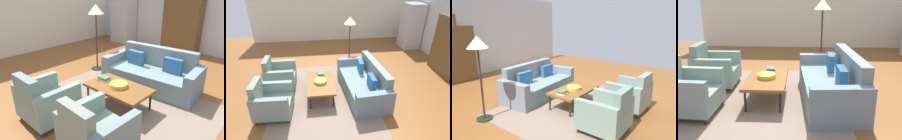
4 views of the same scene
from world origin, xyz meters
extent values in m
plane|color=brown|center=(0.00, 0.00, 0.00)|extent=(10.84, 10.84, 0.00)
cube|color=silver|center=(0.00, 3.69, 1.40)|extent=(9.04, 0.12, 2.80)
cube|color=#816C5B|center=(0.10, -0.72, 0.00)|extent=(3.40, 2.60, 0.01)
cube|color=slate|center=(0.10, 0.33, 0.21)|extent=(1.81, 1.03, 0.42)
cube|color=slate|center=(0.07, 0.69, 0.43)|extent=(1.75, 0.32, 0.86)
cube|color=slate|center=(1.06, 0.40, 0.31)|extent=(0.25, 0.91, 0.62)
cube|color=slate|center=(-0.86, 0.25, 0.31)|extent=(0.25, 0.91, 0.62)
cube|color=#2B568F|center=(0.54, 0.46, 0.58)|extent=(0.40, 0.13, 0.32)
cube|color=#2E5E8F|center=(-0.36, 0.39, 0.58)|extent=(0.41, 0.14, 0.32)
cylinder|color=black|center=(-0.43, -0.49, 0.18)|extent=(0.04, 0.04, 0.36)
cylinder|color=black|center=(0.63, -0.49, 0.18)|extent=(0.04, 0.04, 0.36)
cylinder|color=black|center=(-0.43, -1.05, 0.18)|extent=(0.04, 0.04, 0.36)
cylinder|color=black|center=(0.63, -1.05, 0.18)|extent=(0.04, 0.04, 0.36)
cube|color=brown|center=(0.10, -0.77, 0.38)|extent=(1.20, 0.70, 0.05)
cylinder|color=#352513|center=(-0.84, -1.53, 0.05)|extent=(0.05, 0.05, 0.10)
cylinder|color=#31211D|center=(-0.16, -1.53, 0.05)|extent=(0.05, 0.05, 0.10)
cylinder|color=#371D1B|center=(-0.16, -2.21, 0.05)|extent=(0.05, 0.05, 0.10)
cube|color=gray|center=(-0.50, -1.87, 0.25)|extent=(0.56, 0.80, 0.30)
cube|color=slate|center=(-0.50, -2.20, 0.49)|extent=(0.56, 0.14, 0.78)
cube|color=gray|center=(-0.84, -1.87, 0.38)|extent=(0.12, 0.80, 0.56)
cube|color=gray|center=(-0.16, -1.87, 0.38)|extent=(0.12, 0.80, 0.56)
cylinder|color=#302B22|center=(0.37, -1.52, 0.05)|extent=(0.05, 0.05, 0.10)
cylinder|color=#3D1D12|center=(1.05, -1.55, 0.05)|extent=(0.05, 0.05, 0.10)
cylinder|color=#342A13|center=(0.34, -2.20, 0.05)|extent=(0.05, 0.05, 0.10)
cylinder|color=#362012|center=(1.02, -2.23, 0.05)|extent=(0.05, 0.05, 0.10)
cube|color=gray|center=(0.70, -1.87, 0.25)|extent=(0.59, 0.82, 0.30)
cube|color=gray|center=(0.68, -2.20, 0.49)|extent=(0.57, 0.16, 0.78)
cube|color=gray|center=(0.36, -1.86, 0.38)|extent=(0.15, 0.80, 0.56)
cube|color=gray|center=(1.04, -1.89, 0.38)|extent=(0.15, 0.80, 0.56)
cylinder|color=gold|center=(0.10, -0.77, 0.44)|extent=(0.33, 0.33, 0.07)
cube|color=beige|center=(-0.29, -0.75, 0.42)|extent=(0.27, 0.24, 0.02)
cube|color=#634562|center=(-0.29, -0.75, 0.45)|extent=(0.25, 0.22, 0.02)
cube|color=#466E4A|center=(-0.29, -0.75, 0.47)|extent=(0.21, 0.16, 0.03)
cube|color=brown|center=(-0.65, 3.34, 0.90)|extent=(1.20, 0.50, 1.80)
cube|color=#4A2E16|center=(-0.35, 3.59, 0.90)|extent=(0.56, 0.01, 1.51)
cylinder|color=brown|center=(-0.55, 3.34, 1.98)|extent=(0.17, 0.17, 0.36)
cylinder|color=black|center=(-1.58, 0.30, 0.01)|extent=(0.32, 0.32, 0.03)
cylinder|color=#302720|center=(-1.58, 0.30, 0.76)|extent=(0.04, 0.04, 1.45)
cone|color=beige|center=(-1.58, 0.30, 1.60)|extent=(0.40, 0.40, 0.24)
camera|label=1|loc=(2.33, -3.39, 2.12)|focal=33.31mm
camera|label=2|loc=(4.22, -0.85, 2.96)|focal=29.53mm
camera|label=3|loc=(-3.71, -3.39, 2.05)|focal=33.25mm
camera|label=4|loc=(4.22, -0.16, 1.84)|focal=39.75mm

